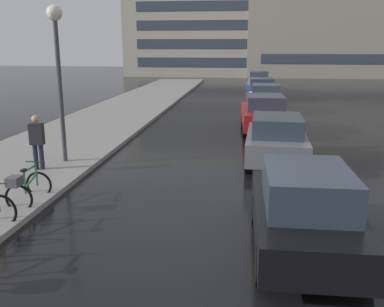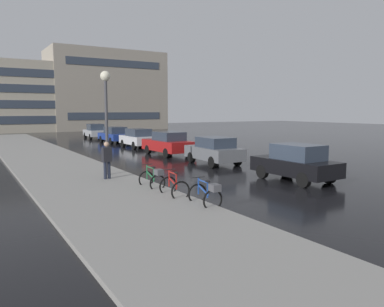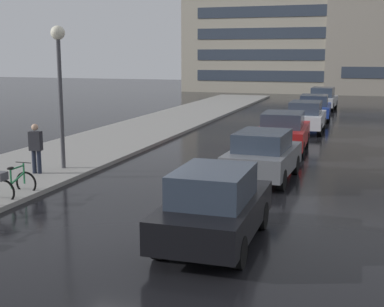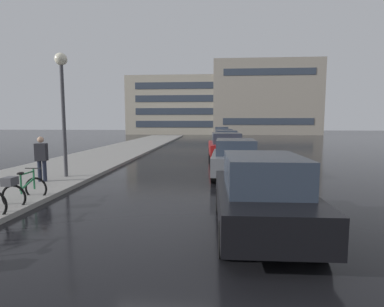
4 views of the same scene
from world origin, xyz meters
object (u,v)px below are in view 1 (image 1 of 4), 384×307
at_px(car_red, 264,113).
at_px(streetlamp, 57,51).
at_px(car_black, 305,211).
at_px(car_white, 265,98).
at_px(bicycle_third, 26,187).
at_px(car_blue, 261,89).
at_px(car_grey, 276,140).
at_px(car_silver, 259,81).
at_px(pedestrian, 37,141).

bearing_deg(car_red, streetlamp, -135.80).
relative_size(car_black, car_white, 1.02).
xyz_separation_m(bicycle_third, car_blue, (6.16, 21.47, 0.30)).
relative_size(car_black, car_blue, 0.94).
distance_m(car_grey, car_silver, 23.15).
bearing_deg(car_white, car_black, -89.87).
distance_m(car_red, car_silver, 17.71).
bearing_deg(streetlamp, car_white, 61.01).
distance_m(car_red, pedestrian, 10.18).
relative_size(car_black, car_silver, 1.02).
distance_m(car_red, streetlamp, 9.60).
bearing_deg(car_white, car_silver, 90.34).
height_order(car_silver, streetlamp, streetlamp).
xyz_separation_m(car_red, streetlamp, (-6.59, -6.41, 2.77)).
relative_size(car_blue, streetlamp, 0.85).
height_order(bicycle_third, car_black, car_black).
bearing_deg(pedestrian, car_red, 46.86).
height_order(car_silver, pedestrian, pedestrian).
height_order(car_red, car_silver, car_red).
relative_size(car_black, streetlamp, 0.81).
relative_size(bicycle_third, car_silver, 0.35).
bearing_deg(car_grey, car_blue, 89.99).
bearing_deg(car_silver, car_grey, -90.03).
distance_m(car_blue, streetlamp, 19.25).
bearing_deg(car_red, car_blue, 89.05).
bearing_deg(car_red, pedestrian, -133.14).
xyz_separation_m(bicycle_third, car_black, (6.28, -1.55, 0.34)).
relative_size(car_red, car_blue, 1.05).
distance_m(car_grey, car_blue, 16.83).
bearing_deg(bicycle_third, car_white, 68.76).
bearing_deg(car_red, bicycle_third, -120.64).
xyz_separation_m(car_blue, car_silver, (0.01, 6.32, 0.02)).
bearing_deg(car_blue, car_white, -89.18).
bearing_deg(car_silver, car_black, -89.79).
bearing_deg(pedestrian, car_white, 61.65).
distance_m(car_white, car_silver, 11.74).
bearing_deg(car_grey, car_black, -88.89).
relative_size(car_silver, pedestrian, 2.18).
bearing_deg(car_black, car_blue, 90.29).
xyz_separation_m(car_black, streetlamp, (-6.89, 5.23, 2.77)).
xyz_separation_m(car_grey, car_blue, (0.00, 16.83, -0.03)).
xyz_separation_m(bicycle_third, car_silver, (6.17, 27.79, 0.32)).
height_order(car_black, car_blue, car_black).
bearing_deg(streetlamp, car_black, -37.16).
bearing_deg(bicycle_third, streetlamp, 99.52).
bearing_deg(bicycle_third, car_red, 59.36).
distance_m(car_silver, pedestrian, 26.14).
xyz_separation_m(car_black, car_grey, (-0.12, 6.20, -0.01)).
bearing_deg(car_red, car_silver, 89.37).
bearing_deg(car_blue, car_silver, 89.92).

